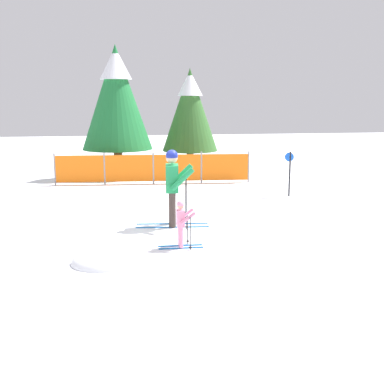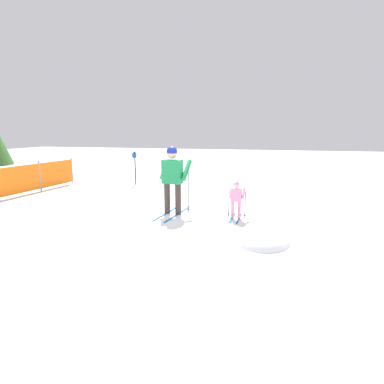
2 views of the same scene
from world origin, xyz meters
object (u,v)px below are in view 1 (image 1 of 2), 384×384
object	(u,v)px
skier_child	(181,221)
trail_marker	(290,169)
safety_fence	(153,168)
skier_adult	(173,181)
conifer_near	(116,96)
conifer_far	(190,109)

from	to	relation	value
skier_child	trail_marker	world-z (taller)	trail_marker
safety_fence	trail_marker	xyz separation A→B (m)	(4.05, -2.99, 0.30)
skier_adult	skier_child	xyz separation A→B (m)	(-0.05, -1.74, -0.54)
conifer_near	skier_adult	bearing A→B (deg)	-81.43
skier_child	conifer_far	size ratio (longest dim) A/B	0.23
conifer_far	conifer_near	distance (m)	3.11
skier_adult	conifer_near	xyz separation A→B (m)	(-1.21, 8.06, 2.05)
safety_fence	conifer_far	bearing A→B (deg)	56.13
safety_fence	conifer_near	bearing A→B (deg)	121.45
skier_adult	skier_child	world-z (taller)	skier_adult
skier_adult	trail_marker	bearing A→B (deg)	43.10
conifer_near	skier_child	bearing A→B (deg)	-83.22
conifer_far	safety_fence	bearing A→B (deg)	-123.87
conifer_near	trail_marker	xyz separation A→B (m)	(5.28, -5.01, -2.29)
skier_child	trail_marker	distance (m)	6.33
skier_adult	safety_fence	xyz separation A→B (m)	(0.02, 6.04, -0.53)
skier_child	conifer_far	distance (m)	10.77
skier_adult	safety_fence	world-z (taller)	skier_adult
skier_child	conifer_near	distance (m)	10.20
skier_child	conifer_near	xyz separation A→B (m)	(-1.17, 9.80, 2.59)
skier_child	safety_fence	distance (m)	7.78
conifer_far	trail_marker	world-z (taller)	conifer_far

